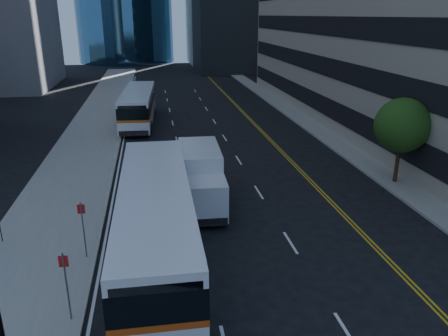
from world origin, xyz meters
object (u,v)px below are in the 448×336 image
street_tree (402,125)px  bus_rear (138,105)px  bus_front (156,220)px  box_truck (201,177)px

street_tree → bus_rear: street_tree is taller
street_tree → bus_rear: size_ratio=0.42×
bus_front → bus_rear: bearing=93.1°
street_tree → box_truck: size_ratio=0.81×
bus_rear → box_truck: bus_rear is taller
bus_rear → box_truck: 20.01m
bus_rear → box_truck: (3.61, -19.68, -0.11)m
box_truck → bus_front: bearing=-112.8°
bus_front → box_truck: size_ratio=2.05×
bus_rear → box_truck: bearing=-76.3°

